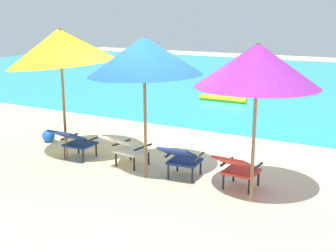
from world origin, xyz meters
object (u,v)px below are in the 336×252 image
at_px(lounge_chair_near_right, 181,157).
at_px(lounge_chair_far_right, 237,167).
at_px(lounge_chair_near_left, 126,147).
at_px(beach_umbrella_left, 60,47).
at_px(beach_umbrella_center, 144,56).
at_px(swim_buoy, 223,99).
at_px(lounge_chair_far_left, 74,140).
at_px(beach_ball, 48,136).
at_px(beach_umbrella_right, 257,65).

height_order(lounge_chair_near_right, lounge_chair_far_right, same).
bearing_deg(lounge_chair_near_left, beach_umbrella_left, -172.91).
bearing_deg(beach_umbrella_center, swim_buoy, 102.61).
xyz_separation_m(lounge_chair_far_left, lounge_chair_near_right, (2.29, 0.08, 0.00)).
relative_size(lounge_chair_near_right, lounge_chair_far_right, 1.06).
bearing_deg(beach_umbrella_center, lounge_chair_near_left, 158.39).
bearing_deg(beach_umbrella_left, swim_buoy, 87.66).
bearing_deg(beach_ball, swim_buoy, 76.90).
xyz_separation_m(lounge_chair_near_right, beach_umbrella_right, (1.36, -0.30, 1.66)).
distance_m(swim_buoy, lounge_chair_near_left, 6.94).
relative_size(swim_buoy, lounge_chair_far_right, 1.81).
relative_size(lounge_chair_far_right, beach_umbrella_right, 0.37).
distance_m(swim_buoy, beach_umbrella_center, 7.53).
bearing_deg(beach_umbrella_center, beach_umbrella_right, -3.39).
bearing_deg(lounge_chair_near_right, beach_ball, 170.54).
relative_size(lounge_chair_far_left, beach_umbrella_left, 0.34).
xyz_separation_m(beach_umbrella_left, beach_umbrella_right, (3.83, -0.18, -0.11)).
distance_m(lounge_chair_far_right, beach_umbrella_center, 2.34).
relative_size(beach_umbrella_left, beach_umbrella_right, 1.10).
bearing_deg(lounge_chair_near_right, beach_umbrella_center, -163.35).
bearing_deg(swim_buoy, lounge_chair_near_left, -81.58).
distance_m(lounge_chair_near_left, lounge_chair_far_right, 2.18).
bearing_deg(beach_umbrella_left, beach_ball, 148.45).
bearing_deg(beach_umbrella_right, swim_buoy, 116.18).
relative_size(lounge_chair_near_left, beach_umbrella_right, 0.39).
xyz_separation_m(swim_buoy, beach_umbrella_left, (-0.29, -7.03, 2.07)).
distance_m(swim_buoy, beach_ball, 6.47).
relative_size(lounge_chair_far_left, lounge_chair_far_right, 1.01).
height_order(beach_umbrella_center, beach_ball, beach_umbrella_center).
height_order(lounge_chair_far_left, lounge_chair_near_right, same).
bearing_deg(beach_umbrella_left, lounge_chair_near_left, 7.09).
bearing_deg(beach_umbrella_right, beach_umbrella_left, 177.31).
relative_size(lounge_chair_near_right, beach_ball, 3.30).
distance_m(swim_buoy, beach_umbrella_left, 7.33).
height_order(beach_umbrella_center, beach_umbrella_right, beach_umbrella_center).
height_order(swim_buoy, beach_umbrella_right, beach_umbrella_right).
height_order(swim_buoy, beach_umbrella_center, beach_umbrella_center).
xyz_separation_m(lounge_chair_near_left, beach_umbrella_center, (0.57, -0.23, 1.69)).
distance_m(lounge_chair_near_right, beach_umbrella_center, 1.80).
bearing_deg(lounge_chair_near_left, swim_buoy, 98.42).
height_order(swim_buoy, beach_umbrella_left, beach_umbrella_left).
distance_m(swim_buoy, beach_umbrella_right, 8.27).
xyz_separation_m(swim_buoy, lounge_chair_near_left, (1.02, -6.86, 0.31)).
bearing_deg(beach_umbrella_center, beach_ball, 165.52).
distance_m(lounge_chair_near_left, beach_umbrella_left, 2.20).
bearing_deg(lounge_chair_near_right, beach_umbrella_left, -177.32).
bearing_deg(lounge_chair_far_left, lounge_chair_near_left, 6.54).
relative_size(lounge_chair_near_right, beach_umbrella_left, 0.36).
bearing_deg(beach_umbrella_right, beach_umbrella_center, 176.61).
distance_m(lounge_chair_near_left, beach_ball, 2.56).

